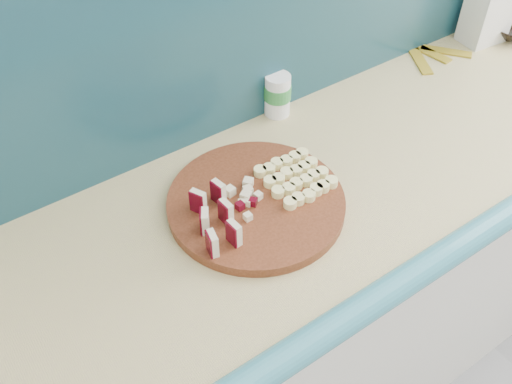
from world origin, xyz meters
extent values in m
cube|color=silver|center=(0.10, 1.50, 0.44)|extent=(2.20, 0.60, 0.88)
cube|color=#D0C479|center=(0.10, 1.50, 0.90)|extent=(2.20, 0.60, 0.03)
cylinder|color=#47200F|center=(-0.39, 1.52, 0.92)|extent=(0.39, 0.39, 0.02)
cube|color=beige|center=(-0.54, 1.45, 0.96)|extent=(0.01, 0.03, 0.05)
cube|color=#470511|center=(-0.55, 1.45, 0.96)|extent=(0.00, 0.03, 0.05)
cube|color=beige|center=(-0.52, 1.50, 0.96)|extent=(0.01, 0.03, 0.05)
cube|color=#470511|center=(-0.53, 1.50, 0.96)|extent=(0.00, 0.03, 0.05)
cube|color=beige|center=(-0.51, 1.56, 0.96)|extent=(0.01, 0.03, 0.05)
cube|color=#470511|center=(-0.51, 1.56, 0.96)|extent=(0.00, 0.03, 0.05)
cube|color=beige|center=(-0.49, 1.45, 0.96)|extent=(0.01, 0.03, 0.05)
cube|color=#470511|center=(-0.50, 1.45, 0.96)|extent=(0.00, 0.03, 0.05)
cube|color=beige|center=(-0.47, 1.50, 0.96)|extent=(0.01, 0.03, 0.05)
cube|color=#470511|center=(-0.48, 1.50, 0.96)|extent=(0.00, 0.03, 0.05)
cube|color=beige|center=(-0.46, 1.56, 0.96)|extent=(0.01, 0.03, 0.05)
cube|color=#470511|center=(-0.47, 1.56, 0.96)|extent=(0.00, 0.03, 0.05)
cube|color=beige|center=(-0.41, 1.52, 0.94)|extent=(0.02, 0.02, 0.02)
cube|color=beige|center=(-0.40, 1.53, 0.94)|extent=(0.02, 0.02, 0.02)
cube|color=#470511|center=(-0.41, 1.54, 0.94)|extent=(0.02, 0.02, 0.02)
cube|color=beige|center=(-0.42, 1.53, 0.94)|extent=(0.02, 0.02, 0.02)
cube|color=beige|center=(-0.43, 1.53, 0.94)|extent=(0.02, 0.02, 0.02)
cube|color=beige|center=(-0.44, 1.52, 0.94)|extent=(0.02, 0.02, 0.02)
cube|color=beige|center=(-0.42, 1.51, 0.94)|extent=(0.02, 0.02, 0.02)
cube|color=beige|center=(-0.42, 1.50, 0.94)|extent=(0.02, 0.02, 0.02)
cube|color=#470511|center=(-0.41, 1.50, 0.94)|extent=(0.02, 0.02, 0.02)
cube|color=beige|center=(-0.40, 1.51, 0.94)|extent=(0.02, 0.02, 0.02)
cylinder|color=#FFF69B|center=(-0.35, 1.46, 0.94)|extent=(0.03, 0.03, 0.02)
cylinder|color=#FFF69B|center=(-0.32, 1.46, 0.94)|extent=(0.03, 0.03, 0.02)
cylinder|color=#FFF69B|center=(-0.30, 1.46, 0.94)|extent=(0.03, 0.03, 0.02)
cylinder|color=#FFF69B|center=(-0.28, 1.46, 0.94)|extent=(0.03, 0.03, 0.02)
cylinder|color=#FFF69B|center=(-0.26, 1.46, 0.94)|extent=(0.03, 0.03, 0.02)
cylinder|color=#FFF69B|center=(-0.23, 1.46, 0.94)|extent=(0.03, 0.03, 0.02)
cylinder|color=#FFF69B|center=(-0.35, 1.50, 0.94)|extent=(0.03, 0.03, 0.02)
cylinder|color=#FFF69B|center=(-0.32, 1.50, 0.94)|extent=(0.03, 0.03, 0.02)
cylinder|color=#FFF69B|center=(-0.30, 1.50, 0.94)|extent=(0.03, 0.03, 0.02)
cylinder|color=#FFF69B|center=(-0.28, 1.50, 0.94)|extent=(0.03, 0.03, 0.02)
cylinder|color=#FFF69B|center=(-0.26, 1.50, 0.94)|extent=(0.03, 0.03, 0.02)
cylinder|color=#FFF69B|center=(-0.23, 1.50, 0.94)|extent=(0.03, 0.03, 0.02)
cylinder|color=#FFF69B|center=(-0.34, 1.54, 0.94)|extent=(0.03, 0.03, 0.02)
cylinder|color=#FFF69B|center=(-0.32, 1.54, 0.94)|extent=(0.03, 0.03, 0.02)
cylinder|color=#FFF69B|center=(-0.30, 1.54, 0.94)|extent=(0.03, 0.03, 0.02)
cylinder|color=#FFF69B|center=(-0.28, 1.54, 0.94)|extent=(0.03, 0.03, 0.02)
cylinder|color=#FFF69B|center=(-0.25, 1.54, 0.94)|extent=(0.03, 0.03, 0.02)
cylinder|color=#FFF69B|center=(-0.23, 1.53, 0.94)|extent=(0.03, 0.03, 0.02)
cylinder|color=#FFF69B|center=(-0.34, 1.58, 0.94)|extent=(0.03, 0.03, 0.02)
cylinder|color=#FFF69B|center=(-0.32, 1.57, 0.94)|extent=(0.03, 0.03, 0.02)
cylinder|color=#FFF69B|center=(-0.30, 1.57, 0.94)|extent=(0.03, 0.03, 0.02)
cylinder|color=#FFF69B|center=(-0.28, 1.57, 0.94)|extent=(0.03, 0.03, 0.02)
cylinder|color=#FFF69B|center=(-0.25, 1.57, 0.94)|extent=(0.03, 0.03, 0.02)
cylinder|color=#FFF69B|center=(-0.23, 1.57, 0.94)|extent=(0.03, 0.03, 0.02)
imported|color=black|center=(0.66, 1.68, 0.93)|extent=(0.19, 0.19, 0.04)
cube|color=white|center=(0.55, 1.70, 1.02)|extent=(0.13, 0.10, 0.21)
cylinder|color=white|center=(-0.16, 1.76, 0.96)|extent=(0.06, 0.06, 0.11)
cylinder|color=#349042|center=(-0.16, 1.76, 0.97)|extent=(0.07, 0.07, 0.04)
cube|color=#B09521|center=(0.32, 1.72, 0.91)|extent=(0.10, 0.14, 0.01)
cube|color=#B09521|center=(0.37, 1.74, 0.91)|extent=(0.05, 0.15, 0.01)
cube|color=#B09521|center=(0.42, 1.72, 0.91)|extent=(0.11, 0.13, 0.01)
camera|label=1|loc=(-0.87, 0.83, 1.78)|focal=40.00mm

